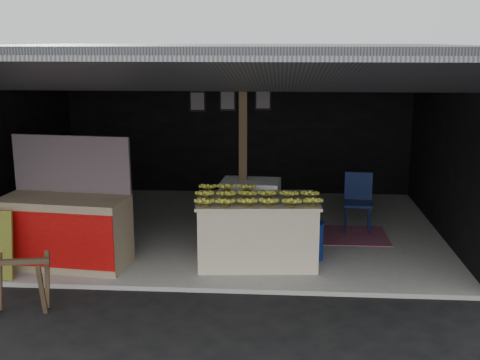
# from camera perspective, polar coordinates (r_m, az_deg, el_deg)

# --- Properties ---
(ground) EXTENTS (80.00, 80.00, 0.00)m
(ground) POSITION_cam_1_polar(r_m,az_deg,el_deg) (7.67, -2.93, -10.64)
(ground) COLOR black
(ground) RESTS_ON ground
(concrete_slab) EXTENTS (7.00, 5.00, 0.06)m
(concrete_slab) POSITION_cam_1_polar(r_m,az_deg,el_deg) (9.99, -1.21, -4.72)
(concrete_slab) COLOR gray
(concrete_slab) RESTS_ON ground
(shophouse) EXTENTS (7.40, 7.29, 3.02)m
(shophouse) POSITION_cam_1_polar(r_m,az_deg,el_deg) (9.87, -1.10, 7.37)
(shophouse) COLOR black
(shophouse) RESTS_ON ground
(banana_table) EXTENTS (1.72, 1.14, 0.91)m
(banana_table) POSITION_cam_1_polar(r_m,az_deg,el_deg) (8.34, 1.63, -4.83)
(banana_table) COLOR beige
(banana_table) RESTS_ON concrete_slab
(banana_pile) EXTENTS (1.59, 1.03, 0.18)m
(banana_pile) POSITION_cam_1_polar(r_m,az_deg,el_deg) (8.19, 1.66, -1.20)
(banana_pile) COLOR gold
(banana_pile) RESTS_ON banana_table
(white_crate) EXTENTS (0.91, 0.66, 0.97)m
(white_crate) POSITION_cam_1_polar(r_m,az_deg,el_deg) (9.18, 1.01, -2.99)
(white_crate) COLOR white
(white_crate) RESTS_ON concrete_slab
(neighbor_stall) EXTENTS (1.77, 0.94, 1.76)m
(neighbor_stall) POSITION_cam_1_polar(r_m,az_deg,el_deg) (8.58, -16.26, -4.40)
(neighbor_stall) COLOR #998466
(neighbor_stall) RESTS_ON concrete_slab
(sawhorse) EXTENTS (0.69, 0.68, 0.66)m
(sawhorse) POSITION_cam_1_polar(r_m,az_deg,el_deg) (7.43, -20.15, -8.83)
(sawhorse) COLOR #483824
(sawhorse) RESTS_ON ground
(water_barrel) EXTENTS (0.35, 0.35, 0.51)m
(water_barrel) POSITION_cam_1_polar(r_m,az_deg,el_deg) (8.58, 6.74, -5.83)
(water_barrel) COLOR navy
(water_barrel) RESTS_ON concrete_slab
(plastic_chair) EXTENTS (0.48, 0.48, 0.94)m
(plastic_chair) POSITION_cam_1_polar(r_m,az_deg,el_deg) (9.92, 11.14, -1.56)
(plastic_chair) COLOR #0B163D
(plastic_chair) RESTS_ON concrete_slab
(magenta_rug) EXTENTS (1.50, 1.01, 0.01)m
(magenta_rug) POSITION_cam_1_polar(r_m,az_deg,el_deg) (9.72, 9.41, -5.18)
(magenta_rug) COLOR maroon
(magenta_rug) RESTS_ON concrete_slab
(picture_frames) EXTENTS (1.62, 0.04, 0.46)m
(picture_frames) POSITION_cam_1_polar(r_m,az_deg,el_deg) (11.96, -1.02, 7.56)
(picture_frames) COLOR black
(picture_frames) RESTS_ON shophouse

